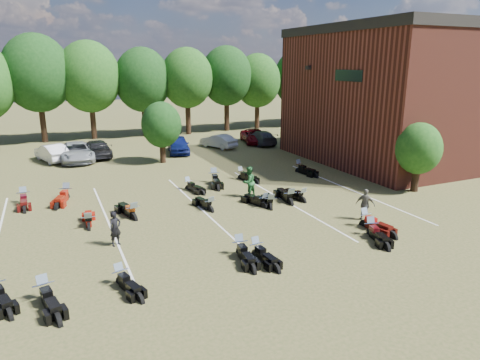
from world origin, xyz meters
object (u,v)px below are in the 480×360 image
motorcycle_14 (25,203)px  person_green (249,182)px  car_4 (179,145)px  person_black (115,229)px  person_grey (365,204)px  motorcycle_3 (240,255)px  motorcycle_7 (89,229)px

motorcycle_14 → person_green: bearing=-21.2°
motorcycle_14 → car_4: bearing=37.4°
person_black → person_green: bearing=-1.4°
car_4 → person_grey: bearing=-66.7°
person_black → motorcycle_14: person_black is taller
person_black → motorcycle_3: size_ratio=0.71×
person_grey → motorcycle_14: size_ratio=0.70×
person_black → person_grey: 12.42m
person_green → motorcycle_7: 9.54m
person_green → motorcycle_7: person_green is taller
person_grey → motorcycle_7: bearing=30.3°
motorcycle_3 → motorcycle_7: bearing=139.5°
person_green → motorcycle_3: 8.21m
person_grey → motorcycle_3: (-7.64, -1.19, -0.83)m
person_grey → person_black: bearing=40.1°
motorcycle_3 → motorcycle_7: motorcycle_3 is taller
motorcycle_7 → motorcycle_14: bearing=-57.3°
person_black → person_green: size_ratio=0.84×
car_4 → motorcycle_14: (-12.27, -10.15, -0.76)m
car_4 → motorcycle_3: (-3.70, -21.62, -0.76)m
person_grey → motorcycle_7: size_ratio=0.76×
person_black → person_green: person_green is taller
person_black → person_green: (8.46, 4.01, 0.15)m
person_green → car_4: bearing=-109.5°
car_4 → motorcycle_3: car_4 is taller
person_green → motorcycle_7: size_ratio=0.86×
person_black → motorcycle_14: bearing=88.7°
person_green → person_grey: person_green is taller
motorcycle_3 → person_grey: bearing=14.4°
person_green → motorcycle_3: (-3.84, -7.20, -0.94)m
motorcycle_7 → motorcycle_14: (-3.03, 5.73, 0.00)m
person_grey → motorcycle_14: bearing=17.0°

